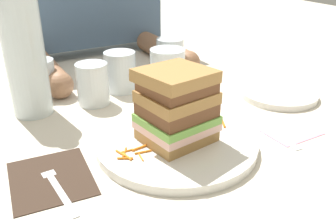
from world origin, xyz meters
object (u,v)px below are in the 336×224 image
(water_bottle, at_px, (24,50))
(side_plate, at_px, (279,94))
(napkin_dark, at_px, (50,176))
(empty_tumbler_1, at_px, (93,84))
(empty_tumbler_0, at_px, (120,72))
(juice_glass, at_px, (168,73))
(main_plate, at_px, (176,143))
(fork, at_px, (55,182))
(empty_tumbler_3, at_px, (170,58))
(sandwich, at_px, (177,106))
(empty_tumbler_2, at_px, (41,78))
(napkin_pink, at_px, (292,132))
(knife, at_px, (264,127))

(water_bottle, bearing_deg, side_plate, -20.11)
(napkin_dark, relative_size, empty_tumbler_1, 1.55)
(napkin_dark, bearing_deg, empty_tumbler_0, 49.72)
(empty_tumbler_0, distance_m, side_plate, 0.37)
(juice_glass, bearing_deg, side_plate, -35.54)
(main_plate, relative_size, fork, 1.68)
(fork, relative_size, empty_tumbler_3, 1.67)
(sandwich, distance_m, empty_tumbler_2, 0.39)
(fork, height_order, napkin_pink, fork)
(main_plate, xyz_separation_m, empty_tumbler_2, (-0.15, 0.36, 0.03))
(napkin_dark, xyz_separation_m, empty_tumbler_0, (0.24, 0.28, 0.05))
(empty_tumbler_3, bearing_deg, side_plate, -58.96)
(empty_tumbler_2, xyz_separation_m, side_plate, (0.47, -0.28, -0.03))
(knife, relative_size, napkin_pink, 2.01)
(empty_tumbler_2, height_order, empty_tumbler_3, empty_tumbler_3)
(juice_glass, xyz_separation_m, water_bottle, (-0.30, 0.04, 0.09))
(sandwich, height_order, knife, sandwich)
(empty_tumbler_1, bearing_deg, water_bottle, 173.23)
(sandwich, bearing_deg, empty_tumbler_0, 85.98)
(water_bottle, xyz_separation_m, side_plate, (0.51, -0.19, -0.13))
(water_bottle, height_order, empty_tumbler_0, water_bottle)
(side_plate, bearing_deg, sandwich, -165.81)
(main_plate, xyz_separation_m, empty_tumbler_1, (-0.06, 0.25, 0.04))
(main_plate, distance_m, side_plate, 0.33)
(empty_tumbler_0, bearing_deg, fork, -127.92)
(empty_tumbler_3, bearing_deg, fork, -139.35)
(water_bottle, bearing_deg, empty_tumbler_2, 66.90)
(fork, height_order, empty_tumbler_3, empty_tumbler_3)
(fork, relative_size, knife, 0.83)
(empty_tumbler_3, height_order, napkin_pink, empty_tumbler_3)
(sandwich, distance_m, water_bottle, 0.33)
(juice_glass, bearing_deg, sandwich, -115.84)
(napkin_dark, height_order, empty_tumbler_3, empty_tumbler_3)
(main_plate, height_order, side_plate, main_plate)
(sandwich, bearing_deg, water_bottle, 125.06)
(sandwich, bearing_deg, empty_tumbler_3, 62.09)
(knife, xyz_separation_m, empty_tumbler_3, (-0.01, 0.35, 0.05))
(napkin_dark, height_order, fork, fork)
(main_plate, relative_size, sandwich, 2.13)
(sandwich, distance_m, napkin_dark, 0.23)
(knife, xyz_separation_m, napkin_pink, (0.03, -0.04, -0.00))
(main_plate, height_order, empty_tumbler_1, empty_tumbler_1)
(napkin_dark, height_order, empty_tumbler_1, empty_tumbler_1)
(knife, distance_m, napkin_pink, 0.05)
(juice_glass, relative_size, napkin_pink, 1.05)
(main_plate, bearing_deg, juice_glass, 64.13)
(empty_tumbler_0, bearing_deg, sandwich, -94.02)
(juice_glass, bearing_deg, empty_tumbler_2, 153.80)
(main_plate, distance_m, napkin_dark, 0.22)
(main_plate, bearing_deg, empty_tumbler_0, 86.02)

